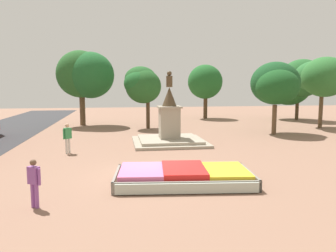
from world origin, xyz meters
The scene contains 11 objects.
ground_plane centered at (0.00, 0.00, 0.00)m, with size 93.21×93.21×0.00m, color #8C6651.
flower_planter centered at (1.28, -1.31, 0.29)m, with size 5.85×3.49×0.67m.
statue_monument centered at (2.19, 8.09, 0.94)m, with size 4.97×4.97×4.97m.
pedestrian_with_handbag centered at (-4.04, -3.22, 0.93)m, with size 0.48×0.40×1.62m.
pedestrian_near_planter centered at (-4.26, 5.54, 1.04)m, with size 0.46×0.41×1.78m.
park_tree_far_left centered at (-4.35, 19.14, 5.03)m, with size 5.58×5.07×7.39m.
park_tree_behind_statue centered at (11.59, 11.33, 4.05)m, with size 4.14×4.42×5.95m.
park_tree_far_right centered at (0.90, 16.34, 4.17)m, with size 3.43×3.76×5.76m.
park_tree_street_side centered at (19.01, 21.50, 4.18)m, with size 5.67×6.12×6.94m.
park_tree_mid_canopy centered at (9.21, 24.75, 4.50)m, with size 4.17×4.14×6.50m.
park_tree_distant centered at (17.32, 13.99, 4.80)m, with size 4.12×5.66×6.56m.
Camera 1 is at (-1.30, -14.09, 3.98)m, focal length 35.00 mm.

